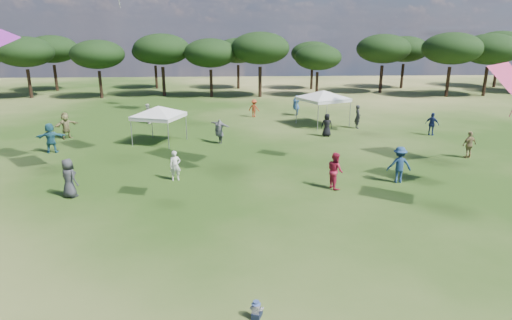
{
  "coord_description": "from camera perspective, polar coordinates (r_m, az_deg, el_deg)",
  "views": [
    {
      "loc": [
        -0.28,
        -7.27,
        7.29
      ],
      "look_at": [
        0.51,
        6.0,
        3.36
      ],
      "focal_mm": 30.0,
      "sensor_mm": 36.0,
      "label": 1
    }
  ],
  "objects": [
    {
      "name": "festival_crowd",
      "position": [
        30.19,
        -2.5,
        4.24
      ],
      "size": [
        28.11,
        21.74,
        1.93
      ],
      "color": "#23586B",
      "rests_on": "ground"
    },
    {
      "name": "tent_left",
      "position": [
        30.11,
        -12.9,
        6.82
      ],
      "size": [
        5.55,
        5.55,
        2.88
      ],
      "rotation": [
        0.0,
        0.0,
        -0.34
      ],
      "color": "gray",
      "rests_on": "ground"
    },
    {
      "name": "tent_right",
      "position": [
        35.71,
        9.0,
        8.96
      ],
      "size": [
        6.16,
        6.16,
        3.17
      ],
      "rotation": [
        0.0,
        0.0,
        0.41
      ],
      "color": "gray",
      "rests_on": "ground"
    },
    {
      "name": "toddler",
      "position": [
        12.04,
        0.05,
        -19.4
      ],
      "size": [
        0.39,
        0.43,
        0.53
      ],
      "rotation": [
        0.0,
        0.0,
        -0.34
      ],
      "color": "black",
      "rests_on": "ground"
    },
    {
      "name": "tree_line",
      "position": [
        54.78,
        -0.62,
        14.51
      ],
      "size": [
        108.78,
        17.63,
        7.77
      ],
      "color": "black",
      "rests_on": "ground"
    }
  ]
}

